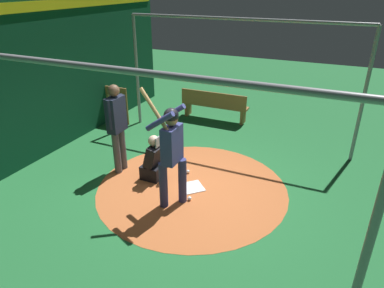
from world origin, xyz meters
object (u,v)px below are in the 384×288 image
Objects in this scene: umpire at (117,124)px; baseball_1 at (188,172)px; catcher at (154,162)px; batter at (171,148)px; bench at (214,105)px; bat_rack at (112,105)px; home_plate at (192,187)px; baseball_0 at (190,198)px.

baseball_1 is (1.37, 0.45, -1.02)m from umpire.
catcher is 0.77m from baseball_1.
bench is (-0.83, 4.24, -0.67)m from batter.
bat_rack reaches higher than bench.
bench is (-0.94, 3.62, 0.44)m from home_plate.
batter is at bearing -79.43° from baseball_1.
bat_rack is at bearing 129.15° from umpire.
baseball_0 is at bearing -36.40° from bat_rack.
home_plate is at bearing -57.05° from baseball_1.
bench is at bearing 27.73° from bat_rack.
batter reaches higher than home_plate.
batter reaches higher than bat_rack.
baseball_1 is (-0.31, 0.47, 0.03)m from home_plate.
umpire reaches higher than baseball_1.
bat_rack is (-3.40, 2.89, -0.63)m from batter.
home_plate is at bearing 80.49° from batter.
catcher is at bearing 138.93° from batter.
baseball_1 is (-0.20, 1.09, -1.08)m from batter.
home_plate is at bearing -0.89° from umpire.
umpire is at bearing -50.85° from bat_rack.
bat_rack is at bearing 139.83° from catcher.
batter is at bearing -41.07° from catcher.
baseball_1 is (0.54, 0.44, -0.33)m from catcher.
umpire reaches higher than baseball_0.
catcher is at bearing -40.17° from bat_rack.
baseball_1 is at bearing 122.95° from home_plate.
home_plate is 1.98m from umpire.
bench is at bearing 91.38° from catcher.
bat_rack reaches higher than baseball_0.
baseball_0 is at bearing -71.58° from home_plate.
home_plate is 0.40× the size of bat_rack.
catcher is (-0.85, 0.03, 0.36)m from home_plate.
catcher is 12.90× the size of baseball_1.
catcher is 1.13m from baseball_0.
catcher is 12.90× the size of baseball_0.
batter is at bearing -99.51° from home_plate.
baseball_0 reaches higher than home_plate.
catcher is 3.48m from bat_rack.
umpire is 1.76m from baseball_1.
baseball_0 is (1.81, -0.44, -1.02)m from umpire.
batter is 29.23× the size of baseball_0.
bench is 4.20m from baseball_0.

